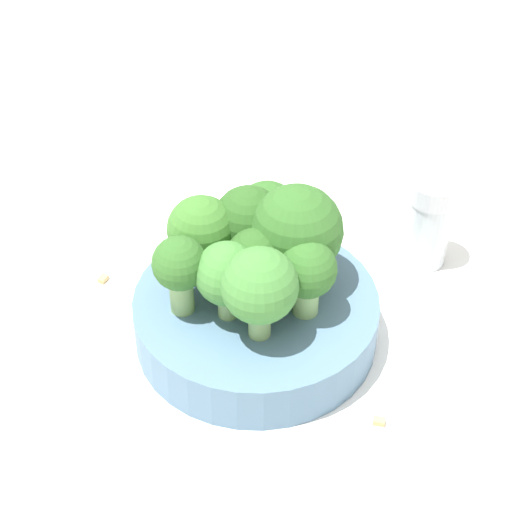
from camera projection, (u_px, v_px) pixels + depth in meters
The scene contains 14 objects.
ground_plane at pixel (256, 336), 0.56m from camera, with size 3.00×3.00×0.00m, color white.
bowl at pixel (256, 318), 0.55m from camera, with size 0.16×0.16×0.03m, color slate.
broccoli_floret_0 at pixel (260, 287), 0.49m from camera, with size 0.05×0.05×0.06m.
broccoli_floret_1 at pixel (202, 231), 0.53m from camera, with size 0.04×0.04×0.06m.
broccoli_floret_2 at pixel (254, 260), 0.52m from camera, with size 0.04×0.04×0.05m.
broccoli_floret_3 at pixel (227, 275), 0.51m from camera, with size 0.04×0.04×0.05m.
broccoli_floret_4 at pixel (248, 222), 0.54m from camera, with size 0.04×0.04×0.06m.
broccoli_floret_5 at pixel (296, 231), 0.53m from camera, with size 0.06×0.06×0.07m.
broccoli_floret_6 at pixel (267, 214), 0.56m from camera, with size 0.04×0.04×0.05m.
broccoli_floret_7 at pixel (307, 272), 0.51m from camera, with size 0.04×0.04×0.05m.
broccoli_floret_8 at pixel (180, 268), 0.51m from camera, with size 0.03×0.03×0.05m.
pepper_shaker at pixel (429, 222), 0.60m from camera, with size 0.03×0.03×0.07m.
almond_crumb_0 at pixel (379, 419), 0.50m from camera, with size 0.01×0.01×0.01m, color tan.
almond_crumb_1 at pixel (103, 277), 0.60m from camera, with size 0.01×0.01×0.01m, color tan.
Camera 1 is at (0.06, -0.39, 0.40)m, focal length 60.00 mm.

